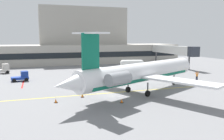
{
  "coord_description": "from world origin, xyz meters",
  "views": [
    {
      "loc": [
        -11.4,
        -32.57,
        8.67
      ],
      "look_at": [
        1.32,
        6.06,
        3.0
      ],
      "focal_mm": 37.45,
      "sensor_mm": 36.0,
      "label": 1
    }
  ],
  "objects_px": {
    "belt_loader": "(104,72)",
    "marshaller": "(197,76)",
    "pushback_tractor": "(3,69)",
    "baggage_tug": "(22,77)",
    "fuel_tank": "(132,63)",
    "regional_jet": "(141,73)"
  },
  "relations": [
    {
      "from": "regional_jet",
      "to": "baggage_tug",
      "type": "distance_m",
      "value": 25.1
    },
    {
      "from": "pushback_tractor",
      "to": "belt_loader",
      "type": "xyz_separation_m",
      "value": [
        22.54,
        -10.7,
        -0.17
      ]
    },
    {
      "from": "baggage_tug",
      "to": "marshaller",
      "type": "distance_m",
      "value": 35.32
    },
    {
      "from": "belt_loader",
      "to": "fuel_tank",
      "type": "xyz_separation_m",
      "value": [
        11.86,
        11.71,
        0.39
      ]
    },
    {
      "from": "regional_jet",
      "to": "pushback_tractor",
      "type": "height_order",
      "value": "regional_jet"
    },
    {
      "from": "belt_loader",
      "to": "fuel_tank",
      "type": "height_order",
      "value": "fuel_tank"
    },
    {
      "from": "regional_jet",
      "to": "marshaller",
      "type": "xyz_separation_m",
      "value": [
        15.47,
        6.37,
        -2.35
      ]
    },
    {
      "from": "baggage_tug",
      "to": "fuel_tank",
      "type": "xyz_separation_m",
      "value": [
        29.59,
        13.07,
        0.36
      ]
    },
    {
      "from": "belt_loader",
      "to": "marshaller",
      "type": "distance_m",
      "value": 20.02
    },
    {
      "from": "fuel_tank",
      "to": "marshaller",
      "type": "bearing_deg",
      "value": -80.41
    },
    {
      "from": "pushback_tractor",
      "to": "baggage_tug",
      "type": "bearing_deg",
      "value": -68.25
    },
    {
      "from": "regional_jet",
      "to": "belt_loader",
      "type": "xyz_separation_m",
      "value": [
        -0.42,
        18.54,
        -2.45
      ]
    },
    {
      "from": "belt_loader",
      "to": "marshaller",
      "type": "relative_size",
      "value": 2.16
    },
    {
      "from": "fuel_tank",
      "to": "marshaller",
      "type": "xyz_separation_m",
      "value": [
        4.03,
        -23.88,
        -0.29
      ]
    },
    {
      "from": "baggage_tug",
      "to": "fuel_tank",
      "type": "distance_m",
      "value": 32.35
    },
    {
      "from": "marshaller",
      "to": "regional_jet",
      "type": "bearing_deg",
      "value": -157.63
    },
    {
      "from": "regional_jet",
      "to": "marshaller",
      "type": "bearing_deg",
      "value": 22.37
    },
    {
      "from": "fuel_tank",
      "to": "regional_jet",
      "type": "bearing_deg",
      "value": -110.72
    },
    {
      "from": "baggage_tug",
      "to": "pushback_tractor",
      "type": "height_order",
      "value": "pushback_tractor"
    },
    {
      "from": "pushback_tractor",
      "to": "fuel_tank",
      "type": "distance_m",
      "value": 34.41
    },
    {
      "from": "pushback_tractor",
      "to": "fuel_tank",
      "type": "xyz_separation_m",
      "value": [
        34.4,
        1.01,
        0.22
      ]
    },
    {
      "from": "regional_jet",
      "to": "fuel_tank",
      "type": "bearing_deg",
      "value": 69.28
    }
  ]
}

